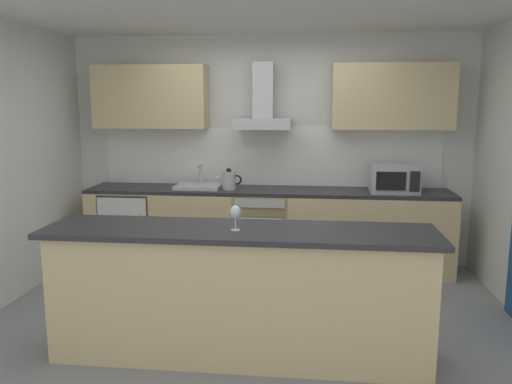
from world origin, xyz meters
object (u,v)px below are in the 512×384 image
kettle (229,180)px  wine_glass (235,213)px  sink (199,186)px  range_hood (263,108)px  oven (262,228)px  refrigerator (132,228)px  microwave (394,179)px

kettle → wine_glass: (0.39, -2.09, 0.09)m
sink → kettle: 0.36m
wine_glass → range_hood: bearing=90.8°
sink → wine_glass: (0.74, -2.14, 0.16)m
oven → sink: sink is taller
sink → oven: bearing=-0.9°
kettle → wine_glass: size_ratio=1.62×
range_hood → oven: bearing=-90.0°
oven → kettle: (-0.36, -0.03, 0.55)m
oven → refrigerator: oven is taller
sink → wine_glass: sink is taller
microwave → range_hood: 1.61m
range_hood → wine_glass: bearing=-89.2°
microwave → wine_glass: size_ratio=2.81×
refrigerator → wine_glass: (1.54, -2.12, 0.67)m
sink → microwave: bearing=-1.0°
oven → range_hood: (0.00, 0.13, 1.33)m
oven → microwave: (1.42, -0.03, 0.59)m
refrigerator → sink: bearing=1.0°
range_hood → wine_glass: (0.03, -2.25, -0.70)m
sink → kettle: size_ratio=1.73×
microwave → sink: microwave is taller
kettle → range_hood: range_hood is taller
kettle → oven: bearing=5.3°
kettle → refrigerator: bearing=178.5°
oven → microwave: microwave is taller
oven → refrigerator: (-1.51, -0.00, -0.03)m
wine_glass → oven: bearing=90.8°
sink → kettle: sink is taller
oven → microwave: 1.54m
refrigerator → wine_glass: bearing=-54.0°
refrigerator → kettle: (1.15, -0.03, 0.58)m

